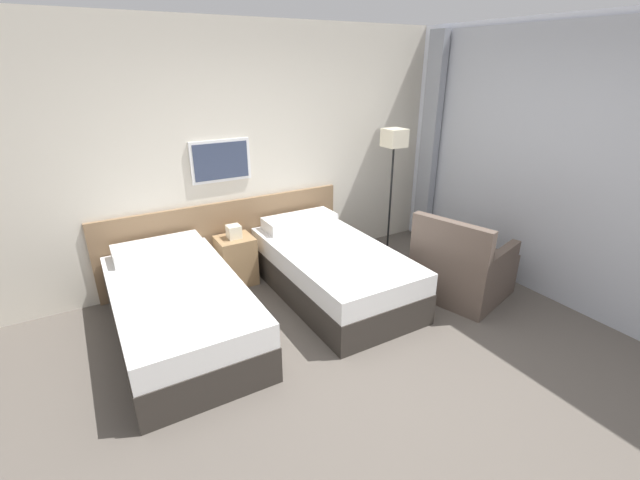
% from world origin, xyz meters
% --- Properties ---
extents(ground_plane, '(16.00, 16.00, 0.00)m').
position_xyz_m(ground_plane, '(0.00, 0.00, 0.00)').
color(ground_plane, '#5B544C').
extents(wall_headboard, '(10.00, 0.10, 2.70)m').
position_xyz_m(wall_headboard, '(-0.02, 2.32, 1.30)').
color(wall_headboard, beige).
rests_on(wall_headboard, ground_plane).
extents(wall_window, '(0.21, 4.80, 2.70)m').
position_xyz_m(wall_window, '(2.36, 0.01, 1.34)').
color(wall_window, white).
rests_on(wall_window, ground_plane).
extents(bed_near_door, '(1.04, 1.93, 0.66)m').
position_xyz_m(bed_near_door, '(-1.16, 1.30, 0.27)').
color(bed_near_door, '#332D28').
rests_on(bed_near_door, ground_plane).
extents(bed_near_window, '(1.04, 1.93, 0.66)m').
position_xyz_m(bed_near_window, '(0.41, 1.30, 0.27)').
color(bed_near_window, '#332D28').
rests_on(bed_near_window, ground_plane).
extents(nightstand, '(0.38, 0.35, 0.68)m').
position_xyz_m(nightstand, '(-0.38, 2.04, 0.28)').
color(nightstand, '#9E7A51').
rests_on(nightstand, ground_plane).
extents(floor_lamp, '(0.24, 0.24, 1.58)m').
position_xyz_m(floor_lamp, '(1.56, 1.81, 1.32)').
color(floor_lamp, black).
rests_on(floor_lamp, ground_plane).
extents(armchair, '(1.03, 1.01, 0.91)m').
position_xyz_m(armchair, '(1.56, 0.60, 0.28)').
color(armchair, brown).
rests_on(armchair, ground_plane).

